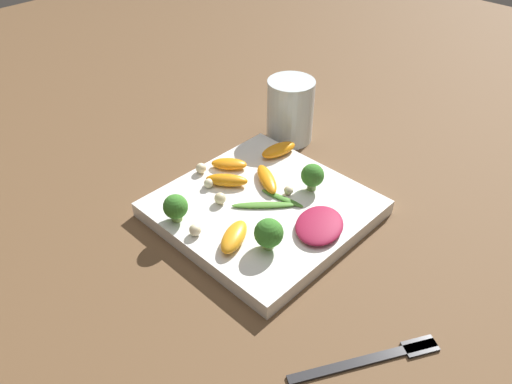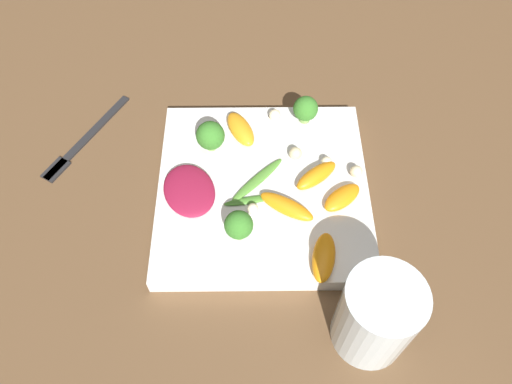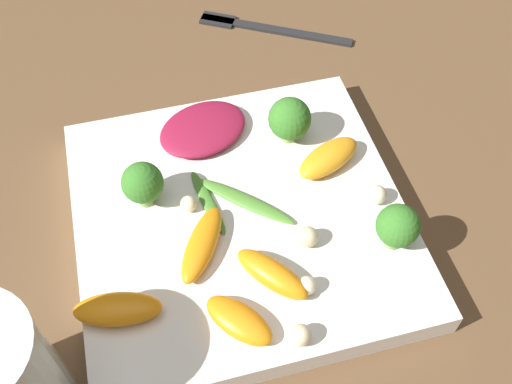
% 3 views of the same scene
% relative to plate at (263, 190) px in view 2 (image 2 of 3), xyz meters
% --- Properties ---
extents(ground_plane, '(2.40, 2.40, 0.00)m').
position_rel_plate_xyz_m(ground_plane, '(0.00, 0.00, -0.01)').
color(ground_plane, brown).
extents(plate, '(0.27, 0.27, 0.02)m').
position_rel_plate_xyz_m(plate, '(0.00, 0.00, 0.00)').
color(plate, white).
rests_on(plate, ground_plane).
extents(drinking_glass, '(0.08, 0.08, 0.11)m').
position_rel_plate_xyz_m(drinking_glass, '(-0.19, -0.11, 0.04)').
color(drinking_glass, silver).
rests_on(drinking_glass, ground_plane).
extents(fork, '(0.16, 0.10, 0.01)m').
position_rel_plate_xyz_m(fork, '(0.08, 0.26, -0.01)').
color(fork, '#262628').
rests_on(fork, ground_plane).
extents(radicchio_leaf_0, '(0.10, 0.09, 0.01)m').
position_rel_plate_xyz_m(radicchio_leaf_0, '(-0.01, 0.09, 0.02)').
color(radicchio_leaf_0, maroon).
rests_on(radicchio_leaf_0, plate).
extents(orange_segment_0, '(0.06, 0.06, 0.01)m').
position_rel_plate_xyz_m(orange_segment_0, '(-0.02, -0.10, 0.02)').
color(orange_segment_0, orange).
rests_on(orange_segment_0, plate).
extents(orange_segment_1, '(0.06, 0.07, 0.02)m').
position_rel_plate_xyz_m(orange_segment_1, '(-0.04, -0.03, 0.02)').
color(orange_segment_1, orange).
rests_on(orange_segment_1, plate).
extents(orange_segment_2, '(0.06, 0.06, 0.02)m').
position_rel_plate_xyz_m(orange_segment_2, '(0.01, -0.07, 0.02)').
color(orange_segment_2, orange).
rests_on(orange_segment_2, plate).
extents(orange_segment_3, '(0.07, 0.04, 0.02)m').
position_rel_plate_xyz_m(orange_segment_3, '(-0.11, -0.07, 0.02)').
color(orange_segment_3, orange).
rests_on(orange_segment_3, plate).
extents(orange_segment_4, '(0.07, 0.05, 0.02)m').
position_rel_plate_xyz_m(orange_segment_4, '(0.09, 0.03, 0.02)').
color(orange_segment_4, orange).
rests_on(orange_segment_4, plate).
extents(broccoli_floret_0, '(0.03, 0.03, 0.04)m').
position_rel_plate_xyz_m(broccoli_floret_0, '(-0.07, 0.03, 0.04)').
color(broccoli_floret_0, '#7A9E51').
rests_on(broccoli_floret_0, plate).
extents(broccoli_floret_1, '(0.03, 0.03, 0.04)m').
position_rel_plate_xyz_m(broccoli_floret_1, '(0.11, -0.06, 0.03)').
color(broccoli_floret_1, '#7A9E51').
rests_on(broccoli_floret_1, plate).
extents(broccoli_floret_2, '(0.04, 0.04, 0.04)m').
position_rel_plate_xyz_m(broccoli_floret_2, '(0.06, 0.07, 0.04)').
color(broccoli_floret_2, '#84AD5B').
rests_on(broccoli_floret_2, plate).
extents(arugula_sprig_0, '(0.08, 0.07, 0.01)m').
position_rel_plate_xyz_m(arugula_sprig_0, '(0.01, 0.01, 0.01)').
color(arugula_sprig_0, '#518E33').
rests_on(arugula_sprig_0, plate).
extents(arugula_sprig_1, '(0.02, 0.07, 0.00)m').
position_rel_plate_xyz_m(arugula_sprig_1, '(-0.02, 0.01, 0.01)').
color(arugula_sprig_1, '#47842D').
rests_on(arugula_sprig_1, plate).
extents(macadamia_nut_0, '(0.02, 0.02, 0.02)m').
position_rel_plate_xyz_m(macadamia_nut_0, '(0.11, -0.02, 0.02)').
color(macadamia_nut_0, beige).
rests_on(macadamia_nut_0, plate).
extents(macadamia_nut_1, '(0.02, 0.02, 0.02)m').
position_rel_plate_xyz_m(macadamia_nut_1, '(0.04, -0.04, 0.02)').
color(macadamia_nut_1, beige).
rests_on(macadamia_nut_1, plate).
extents(macadamia_nut_2, '(0.02, 0.02, 0.02)m').
position_rel_plate_xyz_m(macadamia_nut_2, '(0.01, -0.12, 0.02)').
color(macadamia_nut_2, beige).
rests_on(macadamia_nut_2, plate).
extents(macadamia_nut_3, '(0.01, 0.01, 0.01)m').
position_rel_plate_xyz_m(macadamia_nut_3, '(-0.04, 0.01, 0.02)').
color(macadamia_nut_3, beige).
rests_on(macadamia_nut_3, plate).
extents(macadamia_nut_4, '(0.01, 0.01, 0.01)m').
position_rel_plate_xyz_m(macadamia_nut_4, '(0.03, -0.08, 0.02)').
color(macadamia_nut_4, beige).
rests_on(macadamia_nut_4, plate).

